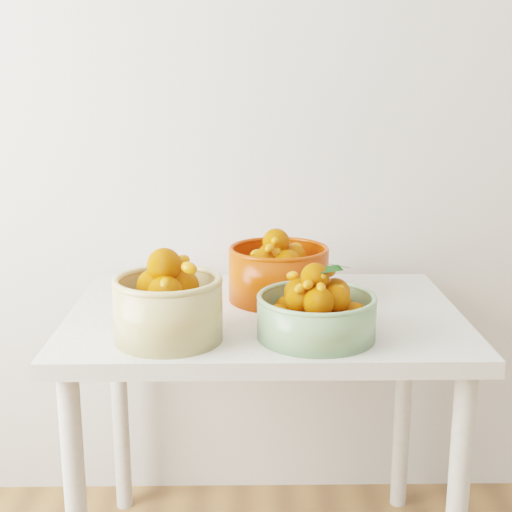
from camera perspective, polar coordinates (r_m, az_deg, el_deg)
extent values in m
cube|color=silver|center=(2.17, 8.27, 14.36)|extent=(4.00, 0.04, 2.70)
cube|color=silver|center=(1.84, 0.69, -5.00)|extent=(1.00, 0.70, 0.04)
cylinder|color=silver|center=(1.82, 15.77, -19.05)|extent=(0.05, 0.05, 0.71)
cylinder|color=silver|center=(2.29, -10.84, -11.51)|extent=(0.05, 0.05, 0.71)
cylinder|color=silver|center=(2.31, 11.69, -11.34)|extent=(0.05, 0.05, 0.71)
cylinder|color=tan|center=(1.63, -7.03, -4.33)|extent=(0.25, 0.25, 0.14)
torus|color=tan|center=(1.61, -7.10, -1.96)|extent=(0.25, 0.25, 0.02)
sphere|color=#D1660C|center=(1.63, -4.80, -4.80)|extent=(0.08, 0.08, 0.08)
sphere|color=#D1660C|center=(1.69, -6.26, -4.13)|extent=(0.08, 0.08, 0.08)
sphere|color=#DE4F00|center=(1.68, -8.66, -4.39)|extent=(0.08, 0.08, 0.08)
sphere|color=#DE4F00|center=(1.61, -9.00, -5.19)|extent=(0.08, 0.08, 0.08)
sphere|color=#DE4F00|center=(1.58, -6.60, -5.50)|extent=(0.08, 0.08, 0.08)
sphere|color=#DE4F00|center=(1.64, -7.01, -4.79)|extent=(0.08, 0.08, 0.08)
sphere|color=#DE4F00|center=(1.63, -5.98, -2.45)|extent=(0.08, 0.08, 0.08)
sphere|color=#DE4F00|center=(1.64, -8.07, -2.47)|extent=(0.09, 0.09, 0.09)
sphere|color=#DE4F00|center=(1.58, -7.27, -2.99)|extent=(0.08, 0.08, 0.08)
sphere|color=#DE4F00|center=(1.61, -7.35, -0.74)|extent=(0.08, 0.08, 0.08)
ellipsoid|color=orange|center=(1.61, -7.69, -0.53)|extent=(0.05, 0.04, 0.04)
ellipsoid|color=orange|center=(1.56, -7.28, -2.23)|extent=(0.03, 0.05, 0.04)
ellipsoid|color=orange|center=(1.64, -5.87, -0.35)|extent=(0.04, 0.05, 0.03)
ellipsoid|color=orange|center=(1.57, -5.37, -0.97)|extent=(0.05, 0.04, 0.04)
cylinder|color=#749C6C|center=(1.65, 4.84, -4.91)|extent=(0.34, 0.34, 0.10)
torus|color=#749C6C|center=(1.63, 4.88, -3.32)|extent=(0.34, 0.34, 0.01)
sphere|color=#DE4F00|center=(1.66, 7.84, -4.93)|extent=(0.07, 0.07, 0.07)
sphere|color=#DE4F00|center=(1.71, 6.75, -4.31)|extent=(0.07, 0.07, 0.07)
sphere|color=#DE4F00|center=(1.73, 4.41, -4.06)|extent=(0.07, 0.07, 0.07)
sphere|color=#DE4F00|center=(1.70, 2.60, -4.33)|extent=(0.07, 0.07, 0.07)
sphere|color=#DE4F00|center=(1.64, 1.81, -5.04)|extent=(0.07, 0.07, 0.07)
sphere|color=#DE4F00|center=(1.58, 2.88, -5.74)|extent=(0.07, 0.07, 0.07)
sphere|color=#DE4F00|center=(1.57, 5.23, -6.01)|extent=(0.07, 0.07, 0.07)
sphere|color=#DE4F00|center=(1.60, 7.36, -5.63)|extent=(0.07, 0.07, 0.07)
sphere|color=#DE4F00|center=(1.65, 4.84, -4.99)|extent=(0.07, 0.07, 0.07)
sphere|color=#DE4F00|center=(1.65, 6.32, -2.99)|extent=(0.07, 0.07, 0.07)
sphere|color=#DE4F00|center=(1.68, 4.84, -2.72)|extent=(0.06, 0.06, 0.06)
sphere|color=#DE4F00|center=(1.65, 3.42, -2.94)|extent=(0.07, 0.07, 0.07)
sphere|color=#DE4F00|center=(1.60, 3.50, -3.47)|extent=(0.06, 0.06, 0.06)
sphere|color=#DE4F00|center=(1.59, 5.02, -3.71)|extent=(0.07, 0.07, 0.07)
sphere|color=#DE4F00|center=(1.61, 6.45, -3.42)|extent=(0.06, 0.06, 0.06)
sphere|color=#DE4F00|center=(1.61, 4.75, -1.71)|extent=(0.07, 0.07, 0.07)
ellipsoid|color=orange|center=(1.60, 5.21, -1.66)|extent=(0.03, 0.04, 0.03)
ellipsoid|color=orange|center=(1.62, 4.68, -2.21)|extent=(0.04, 0.04, 0.02)
ellipsoid|color=orange|center=(1.64, 5.93, -1.29)|extent=(0.04, 0.04, 0.03)
ellipsoid|color=orange|center=(1.66, 2.94, -1.59)|extent=(0.04, 0.04, 0.03)
ellipsoid|color=orange|center=(1.66, 4.89, -1.91)|extent=(0.03, 0.03, 0.03)
ellipsoid|color=orange|center=(1.57, 5.21, -2.54)|extent=(0.03, 0.04, 0.03)
ellipsoid|color=orange|center=(1.62, 4.52, -1.85)|extent=(0.04, 0.04, 0.03)
ellipsoid|color=orange|center=(1.63, 4.48, -2.48)|extent=(0.04, 0.03, 0.03)
ellipsoid|color=orange|center=(1.64, 5.66, -2.12)|extent=(0.04, 0.04, 0.03)
ellipsoid|color=orange|center=(1.66, 4.56, -1.74)|extent=(0.03, 0.04, 0.04)
ellipsoid|color=orange|center=(1.58, 3.56, -2.63)|extent=(0.04, 0.04, 0.04)
ellipsoid|color=orange|center=(1.61, 6.61, -2.68)|extent=(0.04, 0.03, 0.03)
ellipsoid|color=orange|center=(1.62, 5.14, -2.34)|extent=(0.04, 0.03, 0.03)
ellipsoid|color=orange|center=(1.62, 4.95, -1.39)|extent=(0.04, 0.04, 0.03)
ellipsoid|color=orange|center=(1.57, 4.19, -2.30)|extent=(0.04, 0.04, 0.02)
cylinder|color=red|center=(1.92, 1.81, -1.48)|extent=(0.30, 0.30, 0.14)
torus|color=red|center=(1.90, 1.83, 0.54)|extent=(0.31, 0.31, 0.01)
sphere|color=#DE4F00|center=(1.93, 4.20, -2.05)|extent=(0.07, 0.07, 0.07)
sphere|color=#DE4F00|center=(1.99, 2.79, -1.49)|extent=(0.07, 0.07, 0.07)
sphere|color=#DE4F00|center=(1.99, 0.56, -1.51)|extent=(0.08, 0.08, 0.08)
sphere|color=#DE4F00|center=(1.92, -0.59, -2.05)|extent=(0.07, 0.07, 0.07)
sphere|color=#DE4F00|center=(1.86, 0.55, -2.63)|extent=(0.07, 0.07, 0.07)
sphere|color=#DE4F00|center=(1.86, 3.18, -2.63)|extent=(0.08, 0.08, 0.08)
sphere|color=#DE4F00|center=(1.92, 1.80, -2.05)|extent=(0.07, 0.07, 0.07)
sphere|color=#DE4F00|center=(1.93, 2.96, -0.20)|extent=(0.08, 0.08, 0.08)
sphere|color=#DE4F00|center=(1.94, 1.20, -0.06)|extent=(0.08, 0.08, 0.08)
sphere|color=#DE4F00|center=(1.88, 0.69, -0.52)|extent=(0.08, 0.08, 0.08)
sphere|color=#DE4F00|center=(1.87, 2.51, -0.64)|extent=(0.08, 0.08, 0.08)
sphere|color=#DE4F00|center=(1.90, 1.62, 1.14)|extent=(0.07, 0.07, 0.07)
ellipsoid|color=orange|center=(1.87, 1.69, 0.29)|extent=(0.04, 0.04, 0.04)
ellipsoid|color=orange|center=(1.91, 1.77, 0.16)|extent=(0.04, 0.05, 0.04)
ellipsoid|color=orange|center=(1.92, 3.28, 0.70)|extent=(0.05, 0.04, 0.04)
ellipsoid|color=orange|center=(1.87, 1.59, 1.18)|extent=(0.04, 0.05, 0.03)
ellipsoid|color=orange|center=(1.91, 2.21, 1.44)|extent=(0.05, 0.05, 0.03)
ellipsoid|color=orange|center=(1.84, 1.09, 0.59)|extent=(0.04, 0.04, 0.04)
ellipsoid|color=orange|center=(1.90, 2.08, 1.21)|extent=(0.05, 0.04, 0.04)
ellipsoid|color=orange|center=(1.89, 1.91, 0.43)|extent=(0.04, 0.05, 0.03)
ellipsoid|color=orange|center=(1.90, 0.02, 0.16)|extent=(0.04, 0.03, 0.04)
ellipsoid|color=orange|center=(1.95, 2.45, 0.82)|extent=(0.04, 0.04, 0.03)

